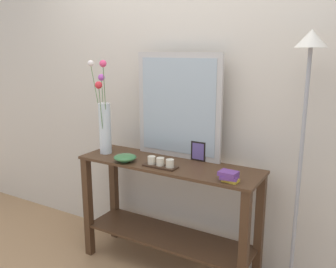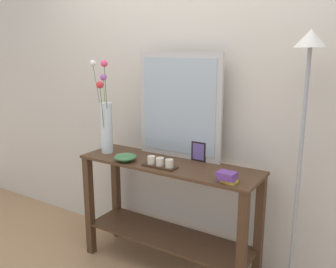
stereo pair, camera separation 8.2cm
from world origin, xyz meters
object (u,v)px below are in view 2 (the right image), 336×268
(candle_tray, at_px, (160,163))
(book_stack, at_px, (227,177))
(console_table, at_px, (168,204))
(decorative_bowl, at_px, (125,157))
(picture_frame_small, at_px, (199,151))
(mirror_leaning, at_px, (179,106))
(tall_vase_left, at_px, (106,121))
(floor_lamp, at_px, (303,129))

(candle_tray, xyz_separation_m, book_stack, (0.51, -0.02, 0.01))
(console_table, distance_m, decorative_bowl, 0.47)
(picture_frame_small, distance_m, decorative_bowl, 0.53)
(mirror_leaning, height_order, picture_frame_small, mirror_leaning)
(picture_frame_small, bearing_deg, console_table, -135.52)
(picture_frame_small, relative_size, book_stack, 1.15)
(decorative_bowl, bearing_deg, tall_vase_left, 159.57)
(book_stack, bearing_deg, console_table, 165.80)
(mirror_leaning, relative_size, candle_tray, 3.17)
(console_table, relative_size, mirror_leaning, 1.74)
(tall_vase_left, distance_m, candle_tray, 0.61)
(candle_tray, relative_size, picture_frame_small, 1.69)
(console_table, xyz_separation_m, tall_vase_left, (-0.55, -0.03, 0.57))
(tall_vase_left, relative_size, picture_frame_small, 4.98)
(decorative_bowl, relative_size, floor_lamp, 0.10)
(floor_lamp, bearing_deg, candle_tray, -168.75)
(console_table, height_order, decorative_bowl, decorative_bowl)
(console_table, bearing_deg, book_stack, -14.20)
(console_table, relative_size, tall_vase_left, 1.88)
(candle_tray, xyz_separation_m, picture_frame_small, (0.16, 0.26, 0.04))
(picture_frame_small, distance_m, book_stack, 0.45)
(console_table, xyz_separation_m, book_stack, (0.51, -0.13, 0.35))
(console_table, bearing_deg, mirror_leaning, 93.75)
(mirror_leaning, height_order, decorative_bowl, mirror_leaning)
(picture_frame_small, xyz_separation_m, decorative_bowl, (-0.45, -0.28, -0.04))
(candle_tray, relative_size, book_stack, 1.95)
(mirror_leaning, xyz_separation_m, candle_tray, (0.01, -0.27, -0.36))
(decorative_bowl, distance_m, book_stack, 0.80)
(candle_tray, height_order, picture_frame_small, picture_frame_small)
(candle_tray, bearing_deg, decorative_bowl, -176.14)
(book_stack, bearing_deg, candle_tray, 177.30)
(book_stack, distance_m, floor_lamp, 0.52)
(decorative_bowl, distance_m, floor_lamp, 1.22)
(mirror_leaning, distance_m, candle_tray, 0.45)
(console_table, relative_size, book_stack, 10.79)
(tall_vase_left, xyz_separation_m, book_stack, (1.06, -0.10, -0.22))
(console_table, distance_m, mirror_leaning, 0.72)
(picture_frame_small, xyz_separation_m, book_stack, (0.35, -0.29, -0.04))
(console_table, xyz_separation_m, decorative_bowl, (-0.29, -0.12, 0.35))
(picture_frame_small, bearing_deg, mirror_leaning, 176.45)
(candle_tray, xyz_separation_m, decorative_bowl, (-0.29, -0.02, 0.00))
(tall_vase_left, relative_size, book_stack, 5.75)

